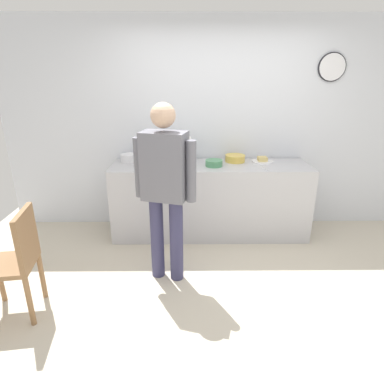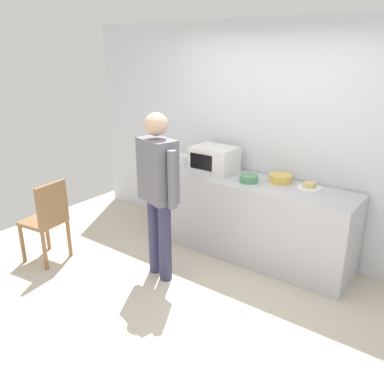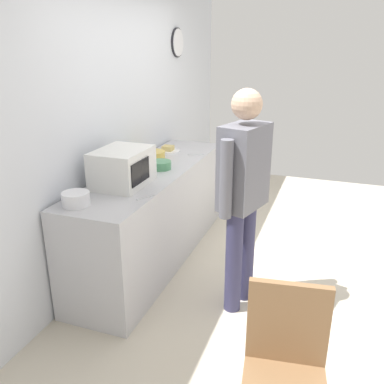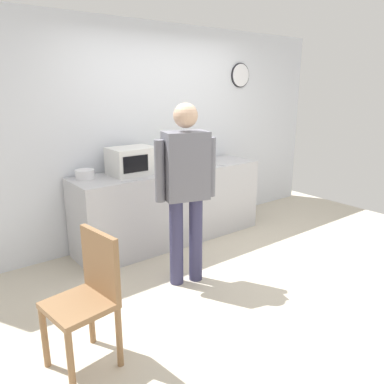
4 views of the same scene
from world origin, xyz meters
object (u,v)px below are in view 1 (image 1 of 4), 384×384
at_px(spoon_utensil, 265,169).
at_px(wooden_chair, 17,259).
at_px(cereal_bowl, 129,158).
at_px(fork_utensil, 151,171).
at_px(microwave, 170,152).
at_px(salad_bowl, 235,158).
at_px(sandwich_plate, 262,160).
at_px(mixing_bowl, 214,163).
at_px(person_standing, 165,183).

bearing_deg(spoon_utensil, wooden_chair, -151.09).
distance_m(cereal_bowl, spoon_utensil, 1.66).
height_order(cereal_bowl, fork_utensil, cereal_bowl).
xyz_separation_m(microwave, salad_bowl, (0.80, 0.10, -0.11)).
height_order(sandwich_plate, spoon_utensil, sandwich_plate).
bearing_deg(microwave, wooden_chair, -128.24).
bearing_deg(mixing_bowl, person_standing, -119.74).
height_order(microwave, sandwich_plate, microwave).
relative_size(fork_utensil, person_standing, 0.10).
bearing_deg(sandwich_plate, salad_bowl, 176.35).
relative_size(sandwich_plate, person_standing, 0.15).
xyz_separation_m(sandwich_plate, mixing_bowl, (-0.61, -0.18, 0.02)).
relative_size(microwave, fork_utensil, 2.94).
height_order(microwave, wooden_chair, microwave).
bearing_deg(cereal_bowl, sandwich_plate, -0.61).
height_order(salad_bowl, fork_utensil, salad_bowl).
distance_m(sandwich_plate, fork_utensil, 1.40).
relative_size(fork_utensil, wooden_chair, 0.18).
bearing_deg(fork_utensil, spoon_utensil, 2.67).
height_order(cereal_bowl, mixing_bowl, cereal_bowl).
distance_m(sandwich_plate, spoon_utensil, 0.33).
bearing_deg(wooden_chair, sandwich_plate, 34.40).
relative_size(salad_bowl, spoon_utensil, 1.44).
bearing_deg(mixing_bowl, cereal_bowl, 169.15).
bearing_deg(cereal_bowl, mixing_bowl, -10.85).
bearing_deg(mixing_bowl, microwave, 169.04).
xyz_separation_m(mixing_bowl, spoon_utensil, (0.58, -0.14, -0.03)).
height_order(mixing_bowl, wooden_chair, mixing_bowl).
bearing_deg(spoon_utensil, sandwich_plate, 84.37).
bearing_deg(person_standing, mixing_bowl, 60.26).
height_order(sandwich_plate, mixing_bowl, mixing_bowl).
relative_size(mixing_bowl, wooden_chair, 0.22).
bearing_deg(fork_utensil, salad_bowl, 22.06).
distance_m(person_standing, wooden_chair, 1.39).
relative_size(spoon_utensil, person_standing, 0.10).
bearing_deg(fork_utensil, cereal_bowl, 127.50).
bearing_deg(mixing_bowl, salad_bowl, 36.19).
bearing_deg(microwave, person_standing, -89.81).
height_order(cereal_bowl, spoon_utensil, cereal_bowl).
height_order(fork_utensil, person_standing, person_standing).
height_order(cereal_bowl, wooden_chair, cereal_bowl).
distance_m(microwave, wooden_chair, 2.00).
distance_m(cereal_bowl, fork_utensil, 0.51).
bearing_deg(microwave, fork_utensil, -124.48).
xyz_separation_m(salad_bowl, mixing_bowl, (-0.28, -0.20, -0.00)).
xyz_separation_m(sandwich_plate, fork_utensil, (-1.34, -0.39, -0.02)).
bearing_deg(spoon_utensil, person_standing, -145.33).
relative_size(cereal_bowl, wooden_chair, 0.21).
bearing_deg(salad_bowl, mixing_bowl, -143.81).
height_order(microwave, spoon_utensil, microwave).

